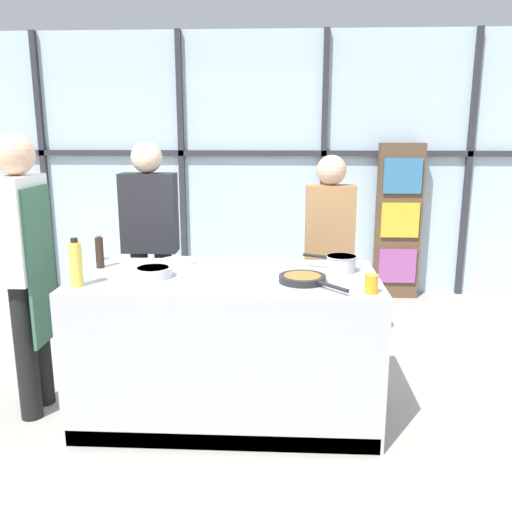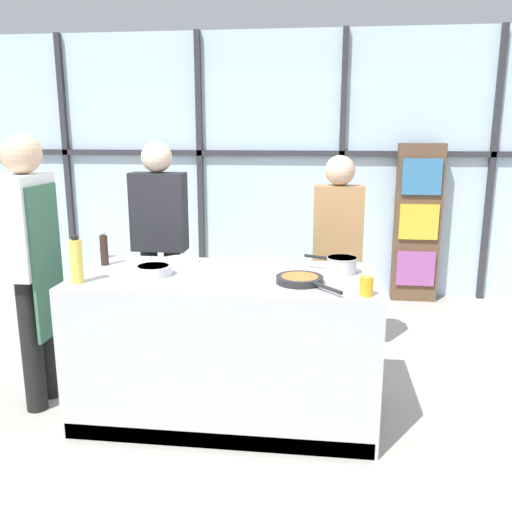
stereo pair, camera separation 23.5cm
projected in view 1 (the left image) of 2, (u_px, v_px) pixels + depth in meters
name	position (u px, v px, depth m)	size (l,w,h in m)	color
ground_plane	(228.00, 412.00, 3.51)	(18.00, 18.00, 0.00)	#ADA89E
back_window_wall	(252.00, 166.00, 5.90)	(6.40, 0.10, 2.80)	silver
bookshelf	(398.00, 222.00, 5.77)	(0.47, 0.19, 1.65)	brown
demo_island	(228.00, 346.00, 3.40)	(1.84, 0.86, 0.92)	#B7BABF
chef	(25.00, 258.00, 3.32)	(0.25, 0.42, 1.77)	black
spectator_far_left	(150.00, 236.00, 4.24)	(0.43, 0.24, 1.70)	black
spectator_center_left	(329.00, 243.00, 4.19)	(0.37, 0.22, 1.61)	#47382D
frying_pan	(303.00, 279.00, 3.15)	(0.38, 0.42, 0.04)	#232326
saucepan	(341.00, 263.00, 3.38)	(0.33, 0.21, 0.10)	silver
white_plate	(177.00, 261.00, 3.62)	(0.26, 0.26, 0.01)	white
mixing_bowl	(153.00, 272.00, 3.26)	(0.23, 0.23, 0.06)	silver
oil_bottle	(76.00, 264.00, 3.04)	(0.07, 0.07, 0.28)	#E0CC4C
pepper_grinder	(100.00, 252.00, 3.46)	(0.05, 0.05, 0.23)	#332319
juice_glass_near	(371.00, 284.00, 2.93)	(0.07, 0.07, 0.11)	orange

